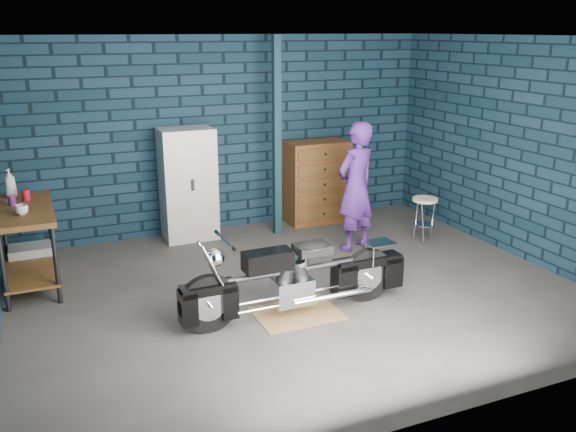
% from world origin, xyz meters
% --- Properties ---
extents(ground, '(6.00, 6.00, 0.00)m').
position_xyz_m(ground, '(0.00, 0.00, 0.00)').
color(ground, '#474542').
rests_on(ground, ground).
extents(room_walls, '(6.02, 5.01, 2.71)m').
position_xyz_m(room_walls, '(0.00, 0.55, 1.90)').
color(room_walls, '#0E232F').
rests_on(room_walls, ground).
extents(support_post, '(0.10, 0.10, 2.70)m').
position_xyz_m(support_post, '(0.55, 1.95, 1.35)').
color(support_post, '#112A35').
rests_on(support_post, ground).
extents(workbench, '(0.60, 1.40, 0.91)m').
position_xyz_m(workbench, '(-2.68, 1.34, 0.46)').
color(workbench, brown).
rests_on(workbench, ground).
extents(drip_mat, '(0.86, 0.65, 0.01)m').
position_xyz_m(drip_mat, '(-0.24, -0.50, 0.00)').
color(drip_mat, brown).
rests_on(drip_mat, ground).
extents(motorcycle, '(2.06, 0.58, 0.90)m').
position_xyz_m(motorcycle, '(-0.24, -0.50, 0.45)').
color(motorcycle, black).
rests_on(motorcycle, ground).
extents(person, '(0.71, 0.58, 1.67)m').
position_xyz_m(person, '(1.24, 0.97, 0.84)').
color(person, '#48207B').
rests_on(person, ground).
extents(storage_bin, '(0.51, 0.36, 0.32)m').
position_xyz_m(storage_bin, '(-2.66, 1.79, 0.16)').
color(storage_bin, gray).
rests_on(storage_bin, ground).
extents(locker, '(0.71, 0.51, 1.52)m').
position_xyz_m(locker, '(-0.63, 2.23, 0.76)').
color(locker, beige).
rests_on(locker, ground).
extents(tool_chest, '(0.91, 0.50, 1.21)m').
position_xyz_m(tool_chest, '(1.30, 2.23, 0.60)').
color(tool_chest, brown).
rests_on(tool_chest, ground).
extents(shop_stool, '(0.39, 0.39, 0.61)m').
position_xyz_m(shop_stool, '(2.23, 0.83, 0.31)').
color(shop_stool, beige).
rests_on(shop_stool, ground).
extents(cup_a, '(0.14, 0.14, 0.10)m').
position_xyz_m(cup_a, '(-2.69, 1.06, 0.96)').
color(cup_a, beige).
rests_on(cup_a, workbench).
extents(mug_purple, '(0.10, 0.10, 0.11)m').
position_xyz_m(mug_purple, '(-2.79, 1.48, 0.96)').
color(mug_purple, '#571964').
rests_on(mug_purple, workbench).
extents(mug_red, '(0.11, 0.11, 0.12)m').
position_xyz_m(mug_red, '(-2.64, 1.65, 0.97)').
color(mug_red, maroon).
rests_on(mug_red, workbench).
extents(bottle, '(0.17, 0.17, 0.33)m').
position_xyz_m(bottle, '(-2.80, 1.88, 1.07)').
color(bottle, gray).
rests_on(bottle, workbench).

